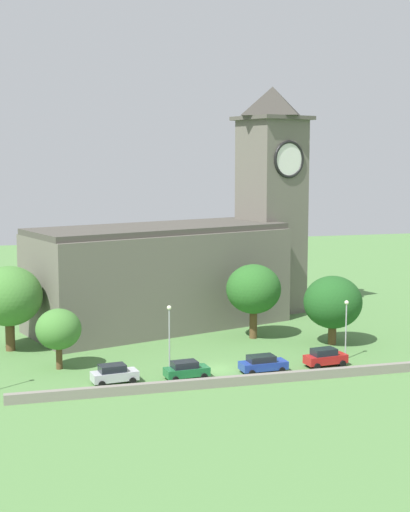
{
  "coord_description": "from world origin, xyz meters",
  "views": [
    {
      "loc": [
        -20.81,
        -70.59,
        20.92
      ],
      "look_at": [
        0.86,
        8.12,
        10.26
      ],
      "focal_mm": 53.7,
      "sensor_mm": 36.0,
      "label": 1
    }
  ],
  "objects": [
    {
      "name": "streetlamp_west_mid",
      "position": [
        -4.99,
        -0.18,
        4.51
      ],
      "size": [
        0.44,
        0.44,
        6.72
      ],
      "color": "#9EA0A5",
      "rests_on": "ground"
    },
    {
      "name": "quay_barrier",
      "position": [
        0.0,
        -5.59,
        0.44
      ],
      "size": [
        41.31,
        0.7,
        0.88
      ],
      "primitive_type": "cube",
      "color": "gray",
      "rests_on": "ground"
    },
    {
      "name": "ground_plane",
      "position": [
        0.0,
        15.0,
        0.0
      ],
      "size": [
        200.0,
        200.0,
        0.0
      ],
      "primitive_type": "plane",
      "color": "#517F42"
    },
    {
      "name": "church",
      "position": [
        2.34,
        21.78,
        8.39
      ],
      "size": [
        38.56,
        21.57,
        30.01
      ],
      "color": "#666056",
      "rests_on": "ground"
    },
    {
      "name": "tree_by_tower",
      "position": [
        -19.68,
        13.05,
        5.97
      ],
      "size": [
        7.19,
        7.19,
        9.25
      ],
      "color": "brown",
      "rests_on": "ground"
    },
    {
      "name": "streetlamp_central",
      "position": [
        13.8,
        0.15,
        4.22
      ],
      "size": [
        0.44,
        0.44,
        6.21
      ],
      "color": "#9EA0A5",
      "rests_on": "ground"
    },
    {
      "name": "tree_riverside_east",
      "position": [
        -15.17,
        4.3,
        4.0
      ],
      "size": [
        4.5,
        4.5,
        6.06
      ],
      "color": "brown",
      "rests_on": "ground"
    },
    {
      "name": "car_green",
      "position": [
        -3.87,
        -2.32,
        0.87
      ],
      "size": [
        4.34,
        2.44,
        1.72
      ],
      "color": "#1E6B38",
      "rests_on": "ground"
    },
    {
      "name": "tree_riverside_west",
      "position": [
        15.14,
        6.32,
        4.79
      ],
      "size": [
        6.52,
        6.52,
        7.75
      ],
      "color": "brown",
      "rests_on": "ground"
    },
    {
      "name": "tree_churchyard",
      "position": [
        7.58,
        11.47,
        5.74
      ],
      "size": [
        6.34,
        6.34,
        8.63
      ],
      "color": "brown",
      "rests_on": "ground"
    },
    {
      "name": "car_red",
      "position": [
        10.62,
        -1.81,
        0.93
      ],
      "size": [
        4.46,
        2.42,
        1.84
      ],
      "color": "red",
      "rests_on": "ground"
    },
    {
      "name": "car_blue",
      "position": [
        3.88,
        -2.14,
        0.86
      ],
      "size": [
        4.71,
        2.42,
        1.69
      ],
      "color": "#233D9E",
      "rests_on": "ground"
    },
    {
      "name": "car_silver",
      "position": [
        -10.68,
        -2.02,
        0.91
      ],
      "size": [
        4.45,
        2.55,
        1.81
      ],
      "color": "silver",
      "rests_on": "ground"
    }
  ]
}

